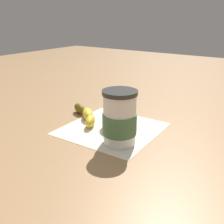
% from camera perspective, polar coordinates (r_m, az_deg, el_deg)
% --- Properties ---
extents(ground_plane, '(3.00, 3.00, 0.00)m').
position_cam_1_polar(ground_plane, '(0.73, -0.00, -3.66)').
color(ground_plane, '#936D47').
extents(paper_napkin, '(0.26, 0.26, 0.00)m').
position_cam_1_polar(paper_napkin, '(0.73, -0.00, -3.61)').
color(paper_napkin, beige).
rests_on(paper_napkin, ground_plane).
extents(coffee_cup, '(0.08, 0.08, 0.13)m').
position_cam_1_polar(coffee_cup, '(0.63, 1.66, -1.54)').
color(coffee_cup, white).
rests_on(coffee_cup, paper_napkin).
extents(muffin, '(0.09, 0.09, 0.09)m').
position_cam_1_polar(muffin, '(0.75, 1.73, 0.97)').
color(muffin, beige).
rests_on(muffin, paper_napkin).
extents(banana, '(0.15, 0.12, 0.03)m').
position_cam_1_polar(banana, '(0.79, -5.70, -0.47)').
color(banana, gold).
rests_on(banana, paper_napkin).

